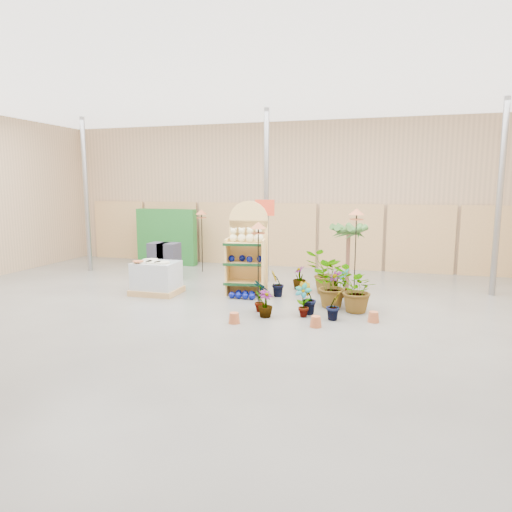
{
  "coord_description": "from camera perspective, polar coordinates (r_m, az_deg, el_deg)",
  "views": [
    {
      "loc": [
        3.1,
        -8.1,
        2.55
      ],
      "look_at": [
        0.3,
        1.5,
        1.0
      ],
      "focal_mm": 32.0,
      "sensor_mm": 36.0,
      "label": 1
    }
  ],
  "objects": [
    {
      "name": "potted_plant_6",
      "position": [
        10.89,
        8.69,
        -2.12
      ],
      "size": [
        1.19,
        1.16,
        1.01
      ],
      "primitive_type": "imported",
      "rotation": [
        0.0,
        0.0,
        3.74
      ],
      "color": "#346228",
      "rests_on": "ground"
    },
    {
      "name": "bird_table_back",
      "position": [
        13.5,
        -6.83,
        5.22
      ],
      "size": [
        0.34,
        0.34,
        1.85
      ],
      "color": "black",
      "rests_on": "ground"
    },
    {
      "name": "potted_plant_9",
      "position": [
        8.89,
        9.73,
        -6.08
      ],
      "size": [
        0.39,
        0.4,
        0.57
      ],
      "primitive_type": "imported",
      "rotation": [
        0.0,
        0.0,
        0.95
      ],
      "color": "#346228",
      "rests_on": "ground"
    },
    {
      "name": "potted_plant_5",
      "position": [
        10.54,
        2.64,
        -3.47
      ],
      "size": [
        0.39,
        0.42,
        0.62
      ],
      "primitive_type": "imported",
      "rotation": [
        0.0,
        0.0,
        4.32
      ],
      "color": "#346228",
      "rests_on": "ground"
    },
    {
      "name": "potted_plant_2",
      "position": [
        9.74,
        9.2,
        -3.61
      ],
      "size": [
        1.04,
        0.96,
        0.95
      ],
      "primitive_type": "imported",
      "rotation": [
        0.0,
        0.0,
        2.83
      ],
      "color": "#346228",
      "rests_on": "ground"
    },
    {
      "name": "bird_table_right",
      "position": [
        10.11,
        12.46,
        5.02
      ],
      "size": [
        0.34,
        0.34,
        2.06
      ],
      "color": "black",
      "rests_on": "ground"
    },
    {
      "name": "potted_plant_7",
      "position": [
        8.94,
        1.17,
        -6.0
      ],
      "size": [
        0.41,
        0.41,
        0.53
      ],
      "primitive_type": "imported",
      "rotation": [
        0.0,
        0.0,
        0.93
      ],
      "color": "#346228",
      "rests_on": "ground"
    },
    {
      "name": "potted_plant_1",
      "position": [
        9.18,
        6.4,
        -5.27
      ],
      "size": [
        0.39,
        0.33,
        0.65
      ],
      "primitive_type": "imported",
      "rotation": [
        0.0,
        0.0,
        3.25
      ],
      "color": "#346228",
      "rests_on": "ground"
    },
    {
      "name": "potted_plant_11",
      "position": [
        11.35,
        5.44,
        -2.7
      ],
      "size": [
        0.42,
        0.42,
        0.58
      ],
      "primitive_type": "imported",
      "rotation": [
        0.0,
        0.0,
        5.08
      ],
      "color": "#346228",
      "rests_on": "ground"
    },
    {
      "name": "gazing_balls_floor",
      "position": [
        10.46,
        -1.6,
        -4.88
      ],
      "size": [
        0.63,
        0.39,
        0.15
      ],
      "color": "#050E6E",
      "rests_on": "ground"
    },
    {
      "name": "potted_plant_0",
      "position": [
        9.29,
        0.52,
        -4.99
      ],
      "size": [
        0.42,
        0.4,
        0.67
      ],
      "primitive_type": "imported",
      "rotation": [
        0.0,
        0.0,
        2.52
      ],
      "color": "#346228",
      "rests_on": "ground"
    },
    {
      "name": "pallet_stack",
      "position": [
        11.07,
        -12.32,
        -2.68
      ],
      "size": [
        1.09,
        0.91,
        0.8
      ],
      "rotation": [
        0.0,
        0.0,
        0.02
      ],
      "color": "tan",
      "rests_on": "ground"
    },
    {
      "name": "palm",
      "position": [
        11.35,
        11.5,
        3.18
      ],
      "size": [
        0.7,
        0.7,
        1.73
      ],
      "color": "brown",
      "rests_on": "ground"
    },
    {
      "name": "trellis_stock",
      "position": [
        15.07,
        -11.1,
        2.36
      ],
      "size": [
        2.0,
        0.3,
        1.8
      ],
      "primitive_type": "cube",
      "color": "#1B5F22",
      "rests_on": "ground"
    },
    {
      "name": "teddy_bears",
      "position": [
        10.55,
        -1.11,
        2.5
      ],
      "size": [
        0.81,
        0.21,
        0.35
      ],
      "color": "#F3E7AD",
      "rests_on": "display_shelf"
    },
    {
      "name": "offer_sign",
      "position": [
        11.52,
        1.11,
        3.93
      ],
      "size": [
        0.5,
        0.08,
        2.2
      ],
      "color": "gray",
      "rests_on": "ground"
    },
    {
      "name": "room",
      "position": [
        9.53,
        -2.74,
        6.78
      ],
      "size": [
        15.2,
        12.1,
        4.7
      ],
      "color": "#5D5C58",
      "rests_on": "ground"
    },
    {
      "name": "charcoal_planters",
      "position": [
        12.75,
        -11.37,
        -0.61
      ],
      "size": [
        0.8,
        0.5,
        1.0
      ],
      "color": "#24242D",
      "rests_on": "ground"
    },
    {
      "name": "potted_plant_8",
      "position": [
        8.99,
        5.89,
        -5.53
      ],
      "size": [
        0.38,
        0.29,
        0.66
      ],
      "primitive_type": "imported",
      "rotation": [
        0.0,
        0.0,
        6.11
      ],
      "color": "#346228",
      "rests_on": "ground"
    },
    {
      "name": "potted_plant_10",
      "position": [
        9.42,
        12.37,
        -4.14
      ],
      "size": [
        1.11,
        1.12,
        0.94
      ],
      "primitive_type": "imported",
      "rotation": [
        0.0,
        0.0,
        4.04
      ],
      "color": "#346228",
      "rests_on": "ground"
    },
    {
      "name": "gazing_balls_shelf",
      "position": [
        10.61,
        -1.28,
        -0.34
      ],
      "size": [
        0.81,
        0.28,
        0.15
      ],
      "color": "#050E6E",
      "rests_on": "display_shelf"
    },
    {
      "name": "display_shelf",
      "position": [
        10.7,
        -1.09,
        0.51
      ],
      "size": [
        1.0,
        0.72,
        2.2
      ],
      "rotation": [
        0.0,
        0.0,
        0.16
      ],
      "color": "#E3B667",
      "rests_on": "ground"
    },
    {
      "name": "potted_plant_4",
      "position": [
        10.68,
        10.92,
        -3.31
      ],
      "size": [
        0.37,
        0.42,
        0.67
      ],
      "primitive_type": "imported",
      "rotation": [
        0.0,
        0.0,
        5.16
      ],
      "color": "#346228",
      "rests_on": "ground"
    },
    {
      "name": "bird_table_front",
      "position": [
        9.71,
        0.29,
        3.51
      ],
      "size": [
        0.34,
        0.34,
        1.78
      ],
      "color": "black",
      "rests_on": "ground"
    },
    {
      "name": "potted_plant_3",
      "position": [
        10.06,
        9.8,
        -3.9
      ],
      "size": [
        0.57,
        0.57,
        0.72
      ],
      "primitive_type": "imported",
      "rotation": [
        0.0,
        0.0,
        5.44
      ],
      "color": "#346228",
      "rests_on": "ground"
    }
  ]
}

